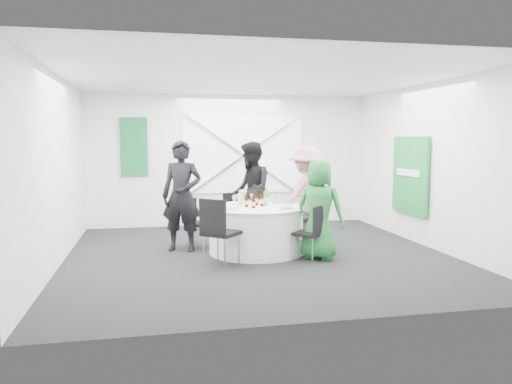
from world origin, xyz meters
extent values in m
plane|color=black|center=(0.00, 0.00, 0.00)|extent=(6.00, 6.00, 0.00)
plane|color=silver|center=(0.00, 0.00, 2.80)|extent=(6.00, 6.00, 0.00)
plane|color=silver|center=(0.00, 3.00, 1.40)|extent=(6.00, 0.00, 6.00)
plane|color=silver|center=(0.00, -3.00, 1.40)|extent=(6.00, 0.00, 6.00)
plane|color=silver|center=(-3.00, 0.00, 1.40)|extent=(0.00, 6.00, 6.00)
plane|color=silver|center=(3.00, 0.00, 1.40)|extent=(0.00, 6.00, 6.00)
cube|color=white|center=(0.30, 2.96, 1.50)|extent=(2.60, 0.03, 1.60)
cube|color=silver|center=(0.30, 2.92, 1.50)|extent=(2.63, 0.05, 1.84)
cube|color=silver|center=(0.30, 2.92, 1.50)|extent=(2.63, 0.05, 1.84)
cube|color=#125B2F|center=(-2.00, 2.95, 1.70)|extent=(0.55, 0.04, 1.20)
cube|color=#188534|center=(2.94, 0.60, 1.20)|extent=(0.05, 1.20, 1.40)
cylinder|color=white|center=(0.00, 0.20, 0.37)|extent=(1.52, 1.52, 0.74)
cylinder|color=white|center=(0.00, 0.20, 0.75)|extent=(1.56, 1.56, 0.02)
cube|color=black|center=(-0.16, 1.27, 0.42)|extent=(0.44, 0.44, 0.05)
cube|color=black|center=(-0.18, 1.46, 0.65)|extent=(0.37, 0.09, 0.42)
cylinder|color=silver|center=(-0.02, 1.45, 0.20)|extent=(0.02, 0.02, 0.40)
cylinder|color=silver|center=(-0.34, 1.41, 0.20)|extent=(0.02, 0.02, 0.40)
cylinder|color=silver|center=(0.02, 1.14, 0.20)|extent=(0.02, 0.02, 0.40)
cylinder|color=silver|center=(-0.29, 1.09, 0.20)|extent=(0.02, 0.02, 0.40)
cube|color=black|center=(-0.86, 0.80, 0.40)|extent=(0.52, 0.52, 0.04)
cube|color=black|center=(-1.01, 0.90, 0.63)|extent=(0.23, 0.31, 0.40)
cylinder|color=silver|center=(-0.90, 1.01, 0.19)|extent=(0.02, 0.02, 0.39)
cylinder|color=silver|center=(-1.07, 0.76, 0.19)|extent=(0.02, 0.02, 0.39)
cylinder|color=silver|center=(-0.65, 0.84, 0.19)|extent=(0.02, 0.02, 0.39)
cylinder|color=silver|center=(-0.82, 0.59, 0.19)|extent=(0.02, 0.02, 0.39)
cube|color=black|center=(0.90, 0.53, 0.48)|extent=(0.57, 0.57, 0.05)
cube|color=black|center=(1.10, 0.60, 0.74)|extent=(0.19, 0.41, 0.48)
cylinder|color=silver|center=(1.13, 0.42, 0.23)|extent=(0.02, 0.02, 0.46)
cylinder|color=silver|center=(1.01, 0.76, 0.23)|extent=(0.02, 0.02, 0.46)
cylinder|color=silver|center=(0.79, 0.30, 0.23)|extent=(0.02, 0.02, 0.46)
cylinder|color=silver|center=(0.67, 0.64, 0.23)|extent=(0.02, 0.02, 0.46)
cube|color=black|center=(0.67, -0.48, 0.42)|extent=(0.55, 0.55, 0.05)
cube|color=black|center=(0.80, -0.61, 0.65)|extent=(0.29, 0.29, 0.42)
cylinder|color=silver|center=(0.67, -0.70, 0.20)|extent=(0.02, 0.02, 0.40)
cylinder|color=silver|center=(0.90, -0.48, 0.20)|extent=(0.02, 0.02, 0.40)
cylinder|color=silver|center=(0.45, -0.48, 0.20)|extent=(0.02, 0.02, 0.40)
cylinder|color=silver|center=(0.68, -0.26, 0.20)|extent=(0.02, 0.02, 0.40)
cube|color=black|center=(-0.68, -0.57, 0.49)|extent=(0.65, 0.65, 0.05)
cube|color=black|center=(-0.82, -0.73, 0.77)|extent=(0.36, 0.32, 0.49)
cylinder|color=silver|center=(-0.94, -0.58, 0.23)|extent=(0.02, 0.02, 0.47)
cylinder|color=silver|center=(-0.66, -0.83, 0.23)|extent=(0.02, 0.02, 0.47)
cylinder|color=silver|center=(-0.69, -0.31, 0.23)|extent=(0.02, 0.02, 0.47)
cylinder|color=silver|center=(-0.41, -0.55, 0.23)|extent=(0.02, 0.02, 0.47)
imported|color=black|center=(-1.17, 0.61, 0.92)|extent=(0.78, 0.63, 1.84)
imported|color=black|center=(0.13, 1.27, 0.91)|extent=(0.58, 0.93, 1.81)
imported|color=tan|center=(1.00, 0.62, 0.86)|extent=(1.23, 0.91, 1.73)
imported|color=#217A33|center=(0.87, -0.41, 0.77)|extent=(0.90, 0.84, 1.55)
cylinder|color=white|center=(0.02, 0.80, 0.77)|extent=(0.27, 0.27, 0.01)
cylinder|color=white|center=(-0.43, 0.54, 0.77)|extent=(0.28, 0.28, 0.01)
cylinder|color=white|center=(0.46, 0.52, 0.77)|extent=(0.28, 0.28, 0.01)
cylinder|color=#869550|center=(0.46, 0.52, 0.79)|extent=(0.18, 0.18, 0.02)
cylinder|color=white|center=(0.40, -0.20, 0.77)|extent=(0.25, 0.25, 0.01)
cylinder|color=#869550|center=(0.40, -0.20, 0.79)|extent=(0.17, 0.17, 0.02)
cylinder|color=white|center=(-0.49, -0.11, 0.77)|extent=(0.27, 0.27, 0.01)
cube|color=white|center=(-0.46, -0.11, 0.80)|extent=(0.23, 0.21, 0.05)
cylinder|color=#3B180A|center=(-0.16, 0.20, 0.85)|extent=(0.06, 0.06, 0.18)
cylinder|color=#3B180A|center=(-0.16, 0.20, 0.97)|extent=(0.02, 0.02, 0.06)
cylinder|color=#E5BE79|center=(-0.16, 0.20, 0.83)|extent=(0.06, 0.06, 0.06)
cylinder|color=#3B180A|center=(0.04, 0.36, 0.86)|extent=(0.06, 0.06, 0.21)
cylinder|color=#3B180A|center=(0.04, 0.36, 1.00)|extent=(0.02, 0.02, 0.06)
cylinder|color=#E5BE79|center=(0.04, 0.36, 0.84)|extent=(0.06, 0.06, 0.07)
cylinder|color=#3B180A|center=(0.10, 0.23, 0.87)|extent=(0.06, 0.06, 0.21)
cylinder|color=#3B180A|center=(0.10, 0.23, 1.00)|extent=(0.02, 0.02, 0.06)
cylinder|color=#E5BE79|center=(0.10, 0.23, 0.85)|extent=(0.06, 0.06, 0.08)
cylinder|color=#3B180A|center=(-0.08, 0.02, 0.85)|extent=(0.06, 0.06, 0.18)
cylinder|color=#3B180A|center=(-0.08, 0.02, 0.97)|extent=(0.02, 0.02, 0.06)
cylinder|color=#E5BE79|center=(-0.08, 0.02, 0.83)|extent=(0.06, 0.06, 0.06)
cylinder|color=#42AD56|center=(0.20, 0.32, 0.88)|extent=(0.08, 0.08, 0.24)
cylinder|color=#42AD56|center=(0.20, 0.32, 1.03)|extent=(0.03, 0.03, 0.06)
cylinder|color=#E5BE79|center=(0.20, 0.32, 0.86)|extent=(0.08, 0.08, 0.08)
cylinder|color=silver|center=(-0.26, 0.21, 0.87)|extent=(0.08, 0.08, 0.22)
cylinder|color=silver|center=(-0.26, 0.21, 1.01)|extent=(0.03, 0.03, 0.06)
cylinder|color=#E5BE79|center=(-0.26, 0.21, 0.85)|extent=(0.08, 0.08, 0.08)
cylinder|color=white|center=(-0.36, 0.25, 0.76)|extent=(0.06, 0.06, 0.00)
cylinder|color=white|center=(-0.36, 0.25, 0.81)|extent=(0.01, 0.01, 0.10)
cone|color=white|center=(-0.36, 0.25, 0.89)|extent=(0.07, 0.07, 0.08)
cylinder|color=white|center=(0.38, 0.12, 0.76)|extent=(0.06, 0.06, 0.00)
cylinder|color=white|center=(0.38, 0.12, 0.81)|extent=(0.01, 0.01, 0.10)
cone|color=white|center=(0.38, 0.12, 0.89)|extent=(0.07, 0.07, 0.08)
cylinder|color=white|center=(-0.31, 0.42, 0.76)|extent=(0.06, 0.06, 0.00)
cylinder|color=white|center=(-0.31, 0.42, 0.81)|extent=(0.01, 0.01, 0.10)
cone|color=white|center=(-0.31, 0.42, 0.89)|extent=(0.07, 0.07, 0.08)
cylinder|color=white|center=(-0.26, 0.46, 0.76)|extent=(0.06, 0.06, 0.00)
cylinder|color=white|center=(-0.26, 0.46, 0.81)|extent=(0.01, 0.01, 0.10)
cone|color=white|center=(-0.26, 0.46, 0.89)|extent=(0.07, 0.07, 0.08)
cylinder|color=white|center=(0.33, 0.41, 0.76)|extent=(0.06, 0.06, 0.00)
cylinder|color=white|center=(0.33, 0.41, 0.81)|extent=(0.01, 0.01, 0.10)
cone|color=white|center=(0.33, 0.41, 0.89)|extent=(0.07, 0.07, 0.08)
cylinder|color=white|center=(0.00, 0.58, 0.76)|extent=(0.06, 0.06, 0.00)
cylinder|color=white|center=(0.00, 0.58, 0.81)|extent=(0.01, 0.01, 0.10)
cone|color=white|center=(0.00, 0.58, 0.89)|extent=(0.07, 0.07, 0.08)
cylinder|color=white|center=(0.18, 0.58, 0.76)|extent=(0.06, 0.06, 0.00)
cylinder|color=white|center=(0.18, 0.58, 0.81)|extent=(0.01, 0.01, 0.10)
cone|color=white|center=(0.18, 0.58, 0.89)|extent=(0.07, 0.07, 0.08)
cube|color=silver|center=(0.26, -0.31, 0.76)|extent=(0.12, 0.12, 0.01)
cube|color=silver|center=(0.55, 0.03, 0.76)|extent=(0.10, 0.13, 0.01)
cube|color=silver|center=(-0.54, -0.01, 0.76)|extent=(0.10, 0.13, 0.01)
cube|color=silver|center=(-0.29, -0.30, 0.76)|extent=(0.11, 0.12, 0.01)
cube|color=silver|center=(0.56, 0.33, 0.76)|extent=(0.09, 0.14, 0.01)
cube|color=silver|center=(0.39, 0.62, 0.76)|extent=(0.09, 0.14, 0.01)
cube|color=silver|center=(-0.40, 0.61, 0.76)|extent=(0.09, 0.14, 0.01)
cube|color=silver|center=(-0.55, 0.36, 0.76)|extent=(0.09, 0.13, 0.01)
cube|color=silver|center=(0.12, 0.76, 0.76)|extent=(0.15, 0.03, 0.01)
cube|color=silver|center=(-0.11, 0.76, 0.76)|extent=(0.15, 0.03, 0.01)
camera|label=1|loc=(-1.64, -7.66, 1.85)|focal=35.00mm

